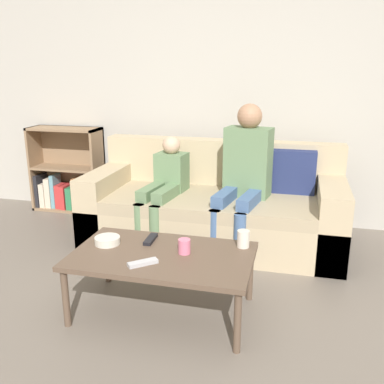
# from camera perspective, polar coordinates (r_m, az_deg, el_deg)

# --- Properties ---
(wall_back) EXTENTS (12.00, 0.06, 2.60)m
(wall_back) POSITION_cam_1_polar(r_m,az_deg,el_deg) (4.08, 5.53, 14.19)
(wall_back) COLOR #B7B2A8
(wall_back) RESTS_ON ground_plane
(couch) EXTENTS (2.12, 0.90, 0.83)m
(couch) POSITION_cam_1_polar(r_m,az_deg,el_deg) (3.65, 3.06, -2.35)
(couch) COLOR tan
(couch) RESTS_ON ground_plane
(bookshelf) EXTENTS (0.73, 0.28, 0.86)m
(bookshelf) POSITION_cam_1_polar(r_m,az_deg,el_deg) (4.65, -16.15, 1.63)
(bookshelf) COLOR #8E7051
(bookshelf) RESTS_ON ground_plane
(coffee_table) EXTENTS (1.07, 0.63, 0.39)m
(coffee_table) POSITION_cam_1_polar(r_m,az_deg,el_deg) (2.57, -3.97, -8.91)
(coffee_table) COLOR brown
(coffee_table) RESTS_ON ground_plane
(person_adult) EXTENTS (0.43, 0.67, 1.17)m
(person_adult) POSITION_cam_1_polar(r_m,az_deg,el_deg) (3.42, 7.06, 3.11)
(person_adult) COLOR #476693
(person_adult) RESTS_ON ground_plane
(person_child) EXTENTS (0.32, 0.65, 0.89)m
(person_child) POSITION_cam_1_polar(r_m,az_deg,el_deg) (3.55, -3.70, 0.97)
(person_child) COLOR #66845B
(person_child) RESTS_ON ground_plane
(cup_near) EXTENTS (0.08, 0.08, 0.11)m
(cup_near) POSITION_cam_1_polar(r_m,az_deg,el_deg) (2.64, 6.86, -6.22)
(cup_near) COLOR silver
(cup_near) RESTS_ON coffee_table
(cup_far) EXTENTS (0.07, 0.07, 0.09)m
(cup_far) POSITION_cam_1_polar(r_m,az_deg,el_deg) (2.54, -1.03, -7.25)
(cup_far) COLOR pink
(cup_far) RESTS_ON coffee_table
(tv_remote_0) EXTENTS (0.05, 0.17, 0.02)m
(tv_remote_0) POSITION_cam_1_polar(r_m,az_deg,el_deg) (2.74, -5.54, -6.28)
(tv_remote_0) COLOR black
(tv_remote_0) RESTS_ON coffee_table
(tv_remote_1) EXTENTS (0.16, 0.15, 0.02)m
(tv_remote_1) POSITION_cam_1_polar(r_m,az_deg,el_deg) (2.43, -6.58, -9.37)
(tv_remote_1) COLOR #B7B7BC
(tv_remote_1) RESTS_ON coffee_table
(snack_bowl) EXTENTS (0.16, 0.16, 0.05)m
(snack_bowl) POSITION_cam_1_polar(r_m,az_deg,el_deg) (2.73, -11.21, -6.35)
(snack_bowl) COLOR beige
(snack_bowl) RESTS_ON coffee_table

